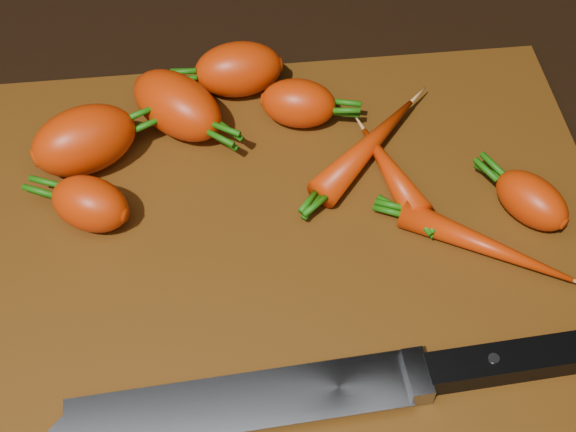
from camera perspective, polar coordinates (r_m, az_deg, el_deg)
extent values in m
cube|color=black|center=(0.63, 0.10, -2.68)|extent=(2.00, 2.00, 0.01)
cube|color=#502E0E|center=(0.62, 0.10, -2.09)|extent=(0.50, 0.40, 0.01)
ellipsoid|color=red|center=(0.66, -14.30, 5.24)|extent=(0.10, 0.08, 0.05)
ellipsoid|color=red|center=(0.63, -13.89, 0.84)|extent=(0.07, 0.07, 0.04)
ellipsoid|color=red|center=(0.68, -7.89, 7.81)|extent=(0.10, 0.10, 0.05)
ellipsoid|color=red|center=(0.71, -3.55, 10.37)|extent=(0.08, 0.05, 0.05)
ellipsoid|color=red|center=(0.68, 0.75, 8.02)|extent=(0.07, 0.06, 0.04)
ellipsoid|color=red|center=(0.64, 16.94, 1.08)|extent=(0.07, 0.07, 0.04)
ellipsoid|color=red|center=(0.66, 5.70, 4.95)|extent=(0.11, 0.11, 0.03)
ellipsoid|color=red|center=(0.61, 13.87, -2.06)|extent=(0.12, 0.09, 0.02)
ellipsoid|color=red|center=(0.65, 7.28, 3.23)|extent=(0.05, 0.10, 0.03)
cube|color=gray|center=(0.55, -15.70, -14.41)|extent=(0.23, 0.05, 0.00)
cube|color=gray|center=(0.54, -2.82, -13.04)|extent=(0.02, 0.04, 0.02)
cube|color=black|center=(0.54, 4.79, -11.92)|extent=(0.13, 0.03, 0.02)
cylinder|color=#B2B2B7|center=(0.53, 2.77, -11.82)|extent=(0.01, 0.01, 0.00)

